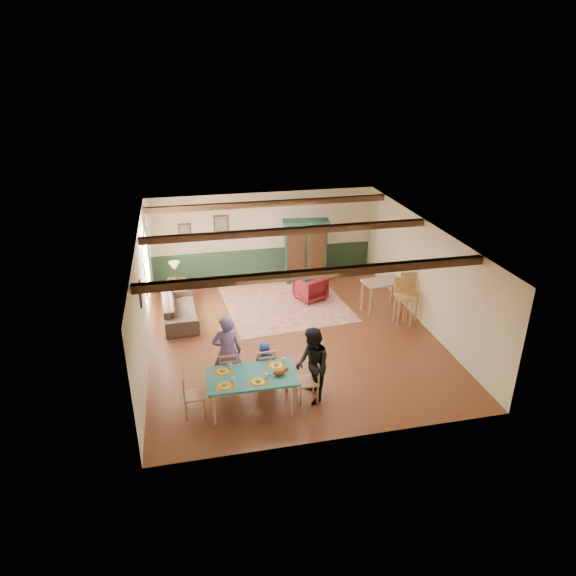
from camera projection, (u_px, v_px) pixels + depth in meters
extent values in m
plane|color=#572A18|center=(291.00, 334.00, 12.99)|extent=(8.00, 8.00, 0.00)
cube|color=beige|center=(264.00, 235.00, 16.00)|extent=(7.00, 0.02, 2.70)
cube|color=beige|center=(143.00, 299.00, 11.76)|extent=(0.02, 8.00, 2.70)
cube|color=beige|center=(425.00, 274.00, 13.11)|extent=(0.02, 8.00, 2.70)
cube|color=white|center=(292.00, 233.00, 11.88)|extent=(7.00, 8.00, 0.02)
cube|color=#1B3220|center=(264.00, 262.00, 16.35)|extent=(6.95, 0.03, 0.90)
cube|color=black|center=(318.00, 273.00, 9.87)|extent=(6.95, 0.16, 0.16)
cube|color=black|center=(288.00, 231.00, 12.28)|extent=(6.95, 0.16, 0.16)
cube|color=black|center=(269.00, 204.00, 14.60)|extent=(6.95, 0.16, 0.16)
imported|color=#715C9E|center=(227.00, 352.00, 10.58)|extent=(0.62, 0.41, 1.69)
imported|color=black|center=(312.00, 366.00, 10.19)|extent=(0.62, 0.79, 1.61)
imported|color=navy|center=(265.00, 363.00, 10.87)|extent=(0.48, 0.32, 0.98)
cube|color=beige|center=(282.00, 300.00, 14.85)|extent=(3.62, 4.18, 0.01)
cube|color=#122D22|center=(306.00, 251.00, 15.75)|extent=(1.44, 0.71, 1.96)
imported|color=#4B0F17|center=(310.00, 288.00, 14.77)|extent=(1.01, 1.02, 0.72)
imported|color=#372922|center=(179.00, 308.00, 13.64)|extent=(0.94, 2.20, 0.63)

